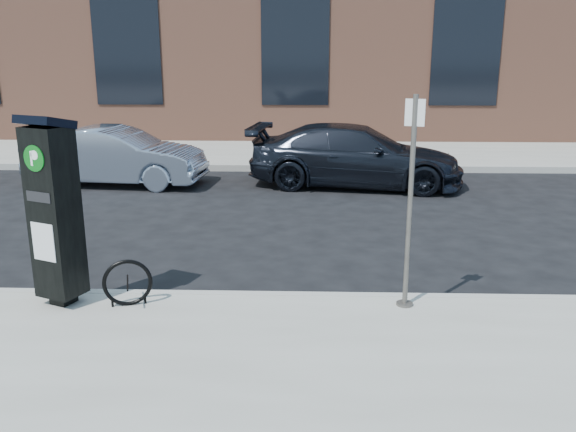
{
  "coord_description": "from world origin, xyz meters",
  "views": [
    {
      "loc": [
        0.38,
        -6.6,
        2.91
      ],
      "look_at": [
        0.16,
        0.5,
        0.94
      ],
      "focal_mm": 38.0,
      "sensor_mm": 36.0,
      "label": 1
    }
  ],
  "objects_px": {
    "sign_pole": "(410,205)",
    "car_dark": "(355,156)",
    "parking_kiosk": "(54,210)",
    "car_silver": "(116,156)",
    "bike_rack": "(128,283)"
  },
  "relations": [
    {
      "from": "car_silver",
      "to": "car_dark",
      "type": "height_order",
      "value": "car_dark"
    },
    {
      "from": "sign_pole",
      "to": "car_silver",
      "type": "distance_m",
      "value": 8.56
    },
    {
      "from": "bike_rack",
      "to": "car_dark",
      "type": "xyz_separation_m",
      "value": [
        3.01,
        6.87,
        0.25
      ]
    },
    {
      "from": "parking_kiosk",
      "to": "car_dark",
      "type": "xyz_separation_m",
      "value": [
        3.76,
        6.82,
        -0.57
      ]
    },
    {
      "from": "car_silver",
      "to": "parking_kiosk",
      "type": "bearing_deg",
      "value": -162.46
    },
    {
      "from": "sign_pole",
      "to": "car_silver",
      "type": "bearing_deg",
      "value": 146.12
    },
    {
      "from": "sign_pole",
      "to": "car_dark",
      "type": "xyz_separation_m",
      "value": [
        -0.05,
        6.77,
        -0.63
      ]
    },
    {
      "from": "sign_pole",
      "to": "bike_rack",
      "type": "bearing_deg",
      "value": -160.07
    },
    {
      "from": "car_silver",
      "to": "car_dark",
      "type": "xyz_separation_m",
      "value": [
        5.21,
        0.05,
        0.03
      ]
    },
    {
      "from": "bike_rack",
      "to": "car_dark",
      "type": "height_order",
      "value": "car_dark"
    },
    {
      "from": "parking_kiosk",
      "to": "bike_rack",
      "type": "bearing_deg",
      "value": 19.63
    },
    {
      "from": "sign_pole",
      "to": "car_silver",
      "type": "relative_size",
      "value": 0.6
    },
    {
      "from": "parking_kiosk",
      "to": "car_dark",
      "type": "height_order",
      "value": "parking_kiosk"
    },
    {
      "from": "parking_kiosk",
      "to": "sign_pole",
      "type": "relative_size",
      "value": 0.91
    },
    {
      "from": "car_dark",
      "to": "bike_rack",
      "type": "bearing_deg",
      "value": 164.16
    }
  ]
}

